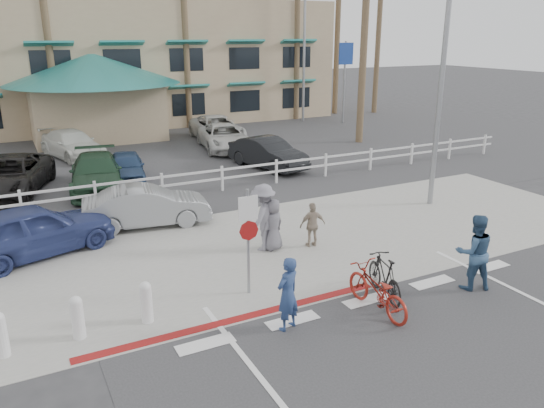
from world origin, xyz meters
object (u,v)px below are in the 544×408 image
bike_red (377,290)px  bike_black (385,276)px  sign_post (248,237)px  car_white_sedan (147,206)px  car_red_compact (32,230)px

bike_red → bike_black: size_ratio=1.15×
sign_post → car_white_sedan: 5.86m
sign_post → car_red_compact: 6.51m
bike_black → car_white_sedan: 8.21m
bike_red → bike_black: 0.77m
bike_red → car_white_sedan: size_ratio=0.50×
car_white_sedan → bike_red: bearing=-150.3°
sign_post → bike_red: sign_post is taller
bike_red → car_white_sedan: car_white_sedan is taller
sign_post → bike_black: (2.76, -1.61, -0.93)m
bike_black → car_red_compact: (-7.12, 6.39, 0.23)m
sign_post → car_white_sedan: bearing=99.2°
bike_black → car_red_compact: car_red_compact is taller
sign_post → bike_black: bearing=-30.2°
car_white_sedan → car_red_compact: size_ratio=0.90×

